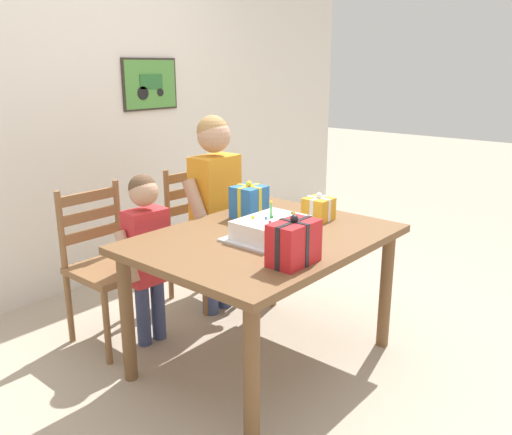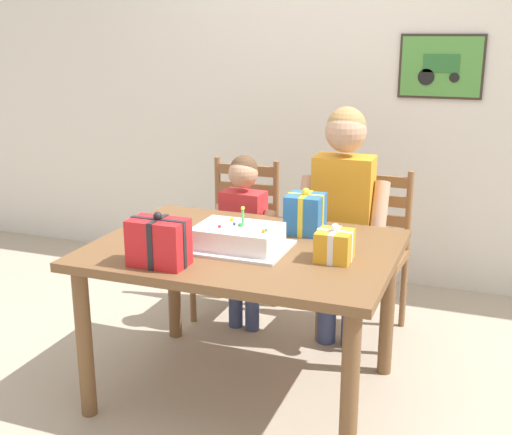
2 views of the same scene
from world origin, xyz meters
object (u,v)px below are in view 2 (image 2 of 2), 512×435
at_px(gift_box_red_large, 159,242).
at_px(gift_box_corner_small, 305,214).
at_px(chair_right, 366,253).
at_px(gift_box_beside_cake, 334,245).
at_px(child_older, 343,205).
at_px(birthday_cake, 238,238).
at_px(chair_left, 238,238).
at_px(child_younger, 243,226).
at_px(dining_table, 245,265).

xyz_separation_m(gift_box_red_large, gift_box_corner_small, (0.43, 0.64, -0.00)).
bearing_deg(chair_right, gift_box_corner_small, -108.07).
bearing_deg(gift_box_red_large, gift_box_beside_cake, 25.19).
bearing_deg(chair_right, child_older, -113.75).
relative_size(birthday_cake, gift_box_beside_cake, 2.70).
distance_m(gift_box_beside_cake, chair_right, 0.97).
distance_m(chair_left, chair_right, 0.77).
bearing_deg(child_older, child_younger, 179.93).
relative_size(gift_box_corner_small, chair_right, 0.24).
bearing_deg(gift_box_red_large, birthday_cake, 54.39).
bearing_deg(dining_table, child_younger, 112.10).
relative_size(gift_box_red_large, child_younger, 0.24).
height_order(birthday_cake, child_older, child_older).
distance_m(birthday_cake, child_younger, 0.76).
xyz_separation_m(chair_left, chair_right, (0.77, -0.00, 0.00)).
bearing_deg(birthday_cake, gift_box_corner_small, 57.57).
bearing_deg(gift_box_red_large, child_younger, 91.77).
distance_m(dining_table, birthday_cake, 0.15).
relative_size(chair_left, chair_right, 1.00).
height_order(gift_box_corner_small, child_older, child_older).
bearing_deg(chair_right, birthday_cake, -113.66).
xyz_separation_m(gift_box_red_large, child_younger, (-0.03, 1.01, -0.22)).
bearing_deg(chair_right, child_younger, -161.85).
xyz_separation_m(gift_box_beside_cake, chair_right, (-0.03, 0.91, -0.33)).
bearing_deg(child_older, gift_box_corner_small, -104.58).
bearing_deg(dining_table, gift_box_beside_cake, -6.99).
bearing_deg(gift_box_beside_cake, child_older, 100.38).
relative_size(dining_table, chair_right, 1.45).
distance_m(gift_box_beside_cake, chair_left, 1.26).
xyz_separation_m(gift_box_beside_cake, chair_left, (-0.81, 0.91, -0.33)).
xyz_separation_m(dining_table, birthday_cake, (-0.01, -0.05, 0.14)).
distance_m(birthday_cake, chair_left, 1.04).
distance_m(gift_box_corner_small, chair_right, 0.71).
relative_size(birthday_cake, gift_box_red_large, 1.83).
xyz_separation_m(birthday_cake, gift_box_corner_small, (0.21, 0.33, 0.04)).
xyz_separation_m(chair_right, child_younger, (-0.65, -0.21, 0.15)).
bearing_deg(birthday_cake, gift_box_beside_cake, -0.11).
distance_m(dining_table, child_younger, 0.70).
relative_size(gift_box_corner_small, child_younger, 0.22).
bearing_deg(chair_left, dining_table, -65.88).
bearing_deg(child_younger, dining_table, -67.90).
bearing_deg(gift_box_red_large, dining_table, 57.19).
relative_size(gift_box_corner_small, child_older, 0.17).
distance_m(gift_box_beside_cake, gift_box_corner_small, 0.40).
bearing_deg(dining_table, gift_box_corner_small, 54.52).
bearing_deg(chair_right, gift_box_beside_cake, -87.88).
relative_size(chair_right, child_younger, 0.91).
bearing_deg(chair_left, child_younger, -60.16).
bearing_deg(gift_box_beside_cake, birthday_cake, 179.89).
xyz_separation_m(gift_box_corner_small, chair_right, (0.19, 0.58, -0.36)).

